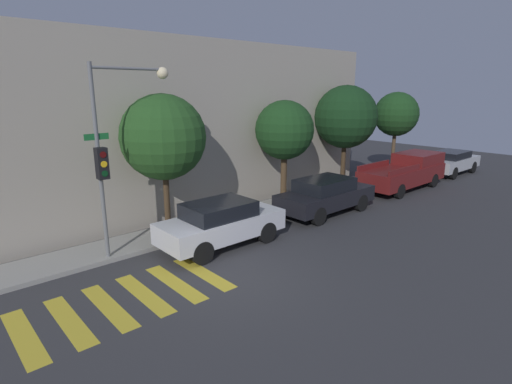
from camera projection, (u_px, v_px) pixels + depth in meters
name	position (u px, v px, depth m)	size (l,w,h in m)	color
ground_plane	(229.00, 279.00, 11.02)	(60.00, 60.00, 0.00)	#333335
sidewalk	(158.00, 237.00, 13.96)	(26.00, 1.76, 0.14)	gray
building_row	(101.00, 129.00, 16.20)	(26.00, 6.00, 7.03)	#A89E8E
crosswalk	(109.00, 307.00, 9.63)	(5.94, 2.60, 0.00)	gold
traffic_light_pole	(116.00, 139.00, 11.59)	(2.73, 0.56, 5.83)	slate
sedan_near_corner	(221.00, 223.00, 13.18)	(4.26, 1.78, 1.53)	silver
sedan_middle	(325.00, 195.00, 16.67)	(4.56, 1.83, 1.52)	black
pickup_truck	(406.00, 171.00, 20.90)	(5.64, 1.96, 1.78)	maroon
sedan_far_end	(451.00, 162.00, 24.50)	(4.50, 1.77, 1.43)	#B7BABF
tree_near_corner	(163.00, 137.00, 13.58)	(2.93, 2.93, 4.97)	#42301E
tree_midblock	(285.00, 131.00, 17.41)	(2.58, 2.58, 4.66)	#4C3823
tree_far_end	(346.00, 117.00, 20.14)	(3.16, 3.16, 5.31)	#42301E
tree_behind_truck	(396.00, 114.00, 23.32)	(2.55, 2.55, 4.96)	brown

